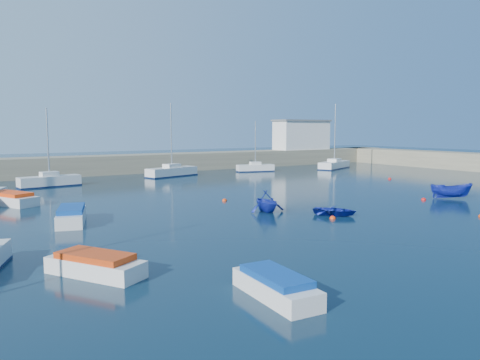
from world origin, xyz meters
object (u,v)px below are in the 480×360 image
sailboat_6 (172,171)px  sailboat_7 (255,168)px  sailboat_5 (50,181)px  dinghy_left (266,201)px  motorboat_0 (95,265)px  sailboat_8 (334,165)px  harbor_office (301,135)px  dinghy_right (451,191)px  dinghy_center (335,211)px  motorboat_2 (10,199)px  motorboat_3 (276,286)px  motorboat_1 (72,216)px

sailboat_6 → sailboat_7: bearing=-107.1°
sailboat_5 → sailboat_6: 16.23m
sailboat_5 → dinghy_left: size_ratio=2.76×
motorboat_0 → dinghy_left: size_ratio=1.50×
sailboat_8 → motorboat_0: (-47.03, -34.53, -0.16)m
harbor_office → sailboat_5: (-44.61, -10.90, -4.44)m
motorboat_0 → sailboat_6: bearing=30.0°
sailboat_7 → dinghy_right: sailboat_7 is taller
dinghy_center → dinghy_left: (-3.43, 3.86, 0.49)m
sailboat_8 → motorboat_2: 49.27m
motorboat_3 → motorboat_1: bearing=103.9°
motorboat_1 → dinghy_center: motorboat_1 is taller
motorboat_1 → sailboat_5: bearing=100.2°
motorboat_0 → dinghy_left: 17.66m
motorboat_2 → sailboat_6: bearing=7.8°
motorboat_0 → motorboat_3: size_ratio=1.08×
motorboat_3 → dinghy_left: size_ratio=1.38×
sailboat_7 → motorboat_2: sailboat_7 is taller
motorboat_1 → motorboat_3: bearing=-63.0°
dinghy_left → dinghy_right: (18.09, -3.50, -0.11)m
dinghy_right → sailboat_8: bearing=14.0°
motorboat_0 → sailboat_7: bearing=16.3°
sailboat_5 → motorboat_1: size_ratio=1.72×
motorboat_0 → dinghy_right: dinghy_right is taller
sailboat_7 → sailboat_8: sailboat_8 is taller
sailboat_7 → harbor_office: bearing=-48.1°
harbor_office → sailboat_8: (-1.87, -10.45, -4.47)m
dinghy_center → motorboat_3: bearing=-174.7°
harbor_office → dinghy_center: size_ratio=3.17×
harbor_office → motorboat_1: (-47.20, -32.86, -4.56)m
sailboat_5 → motorboat_2: 12.36m
sailboat_6 → motorboat_1: sailboat_6 is taller
sailboat_6 → dinghy_right: (13.21, -31.98, 0.05)m
motorboat_0 → dinghy_right: size_ratio=1.27×
dinghy_right → harbor_office: bearing=17.6°
sailboat_6 → motorboat_0: sailboat_6 is taller
dinghy_center → dinghy_left: dinghy_left is taller
sailboat_7 → motorboat_1: size_ratio=1.49×
dinghy_center → dinghy_right: 14.67m
sailboat_6 → sailboat_8: sailboat_8 is taller
sailboat_8 → motorboat_0: sailboat_8 is taller
motorboat_0 → dinghy_right: bearing=-22.6°
motorboat_3 → dinghy_center: 17.77m
harbor_office → dinghy_right: bearing=-111.3°
sailboat_8 → motorboat_3: sailboat_8 is taller
motorboat_0 → dinghy_left: (15.35, 8.73, 0.35)m
dinghy_left → sailboat_5: bearing=119.7°
motorboat_2 → dinghy_center: size_ratio=1.76×
motorboat_2 → harbor_office: bearing=-2.6°
dinghy_center → dinghy_right: (14.66, 0.35, 0.38)m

